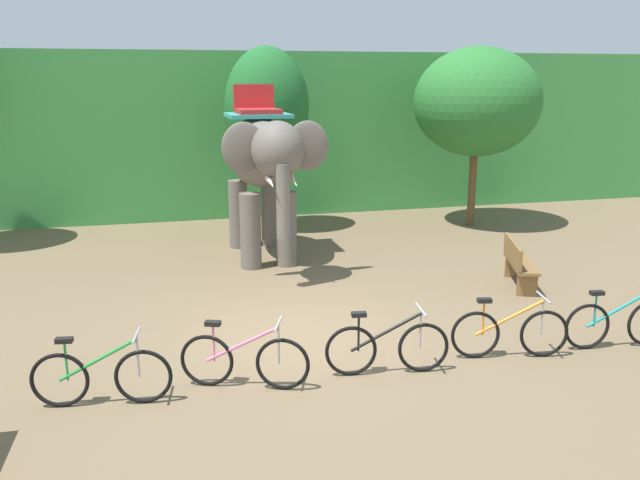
{
  "coord_description": "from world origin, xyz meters",
  "views": [
    {
      "loc": [
        -2.06,
        -9.2,
        3.95
      ],
      "look_at": [
        0.55,
        1.0,
        1.3
      ],
      "focal_mm": 36.6,
      "sensor_mm": 36.0,
      "label": 1
    }
  ],
  "objects_px": {
    "bike_black": "(387,347)",
    "bike_orange": "(510,332)",
    "tree_left": "(477,102)",
    "wooden_bench": "(518,262)",
    "elephant": "(262,160)",
    "bike_green": "(101,376)",
    "bike_pink": "(244,360)",
    "tree_center": "(267,108)",
    "bike_teal": "(618,323)"
  },
  "relations": [
    {
      "from": "tree_left",
      "to": "wooden_bench",
      "type": "relative_size",
      "value": 3.04
    },
    {
      "from": "elephant",
      "to": "bike_black",
      "type": "relative_size",
      "value": 2.44
    },
    {
      "from": "tree_left",
      "to": "bike_pink",
      "type": "distance_m",
      "value": 11.25
    },
    {
      "from": "tree_center",
      "to": "bike_black",
      "type": "bearing_deg",
      "value": -89.66
    },
    {
      "from": "bike_pink",
      "to": "tree_left",
      "type": "bearing_deg",
      "value": 47.75
    },
    {
      "from": "bike_teal",
      "to": "wooden_bench",
      "type": "bearing_deg",
      "value": 87.78
    },
    {
      "from": "elephant",
      "to": "bike_teal",
      "type": "xyz_separation_m",
      "value": [
        4.31,
        -6.09,
        -1.82
      ]
    },
    {
      "from": "bike_pink",
      "to": "wooden_bench",
      "type": "xyz_separation_m",
      "value": [
        5.7,
        2.94,
        0.09
      ]
    },
    {
      "from": "tree_center",
      "to": "wooden_bench",
      "type": "bearing_deg",
      "value": -57.19
    },
    {
      "from": "tree_left",
      "to": "elephant",
      "type": "xyz_separation_m",
      "value": [
        -6.03,
        -2.03,
        -1.09
      ]
    },
    {
      "from": "elephant",
      "to": "bike_green",
      "type": "distance_m",
      "value": 7.0
    },
    {
      "from": "tree_center",
      "to": "bike_pink",
      "type": "distance_m",
      "value": 9.47
    },
    {
      "from": "elephant",
      "to": "tree_left",
      "type": "bearing_deg",
      "value": 18.63
    },
    {
      "from": "bike_orange",
      "to": "bike_green",
      "type": "bearing_deg",
      "value": -179.68
    },
    {
      "from": "tree_left",
      "to": "bike_green",
      "type": "height_order",
      "value": "tree_left"
    },
    {
      "from": "bike_green",
      "to": "bike_orange",
      "type": "distance_m",
      "value": 5.58
    },
    {
      "from": "tree_left",
      "to": "bike_green",
      "type": "xyz_separation_m",
      "value": [
        -9.07,
        -8.08,
        -2.91
      ]
    },
    {
      "from": "bike_green",
      "to": "bike_teal",
      "type": "xyz_separation_m",
      "value": [
        7.34,
        -0.04,
        0.0
      ]
    },
    {
      "from": "bike_pink",
      "to": "bike_black",
      "type": "bearing_deg",
      "value": -2.01
    },
    {
      "from": "elephant",
      "to": "bike_black",
      "type": "distance_m",
      "value": 6.38
    },
    {
      "from": "bike_black",
      "to": "wooden_bench",
      "type": "relative_size",
      "value": 1.1
    },
    {
      "from": "bike_black",
      "to": "wooden_bench",
      "type": "distance_m",
      "value": 4.82
    },
    {
      "from": "elephant",
      "to": "bike_black",
      "type": "bearing_deg",
      "value": -83.79
    },
    {
      "from": "bike_pink",
      "to": "bike_orange",
      "type": "height_order",
      "value": "same"
    },
    {
      "from": "bike_black",
      "to": "bike_orange",
      "type": "bearing_deg",
      "value": 1.98
    },
    {
      "from": "tree_center",
      "to": "bike_orange",
      "type": "relative_size",
      "value": 2.79
    },
    {
      "from": "bike_orange",
      "to": "bike_teal",
      "type": "xyz_separation_m",
      "value": [
        1.76,
        -0.07,
        0.0
      ]
    },
    {
      "from": "tree_center",
      "to": "wooden_bench",
      "type": "height_order",
      "value": "tree_center"
    },
    {
      "from": "bike_green",
      "to": "bike_teal",
      "type": "relative_size",
      "value": 1.0
    },
    {
      "from": "tree_center",
      "to": "bike_orange",
      "type": "bearing_deg",
      "value": -77.66
    },
    {
      "from": "wooden_bench",
      "to": "tree_left",
      "type": "bearing_deg",
      "value": 72.52
    },
    {
      "from": "tree_center",
      "to": "bike_pink",
      "type": "relative_size",
      "value": 2.9
    },
    {
      "from": "tree_left",
      "to": "bike_orange",
      "type": "relative_size",
      "value": 2.8
    },
    {
      "from": "bike_green",
      "to": "bike_teal",
      "type": "height_order",
      "value": "same"
    },
    {
      "from": "elephant",
      "to": "bike_orange",
      "type": "xyz_separation_m",
      "value": [
        2.55,
        -6.01,
        -1.82
      ]
    },
    {
      "from": "bike_orange",
      "to": "wooden_bench",
      "type": "bearing_deg",
      "value": 57.46
    },
    {
      "from": "bike_black",
      "to": "bike_orange",
      "type": "relative_size",
      "value": 1.01
    },
    {
      "from": "bike_green",
      "to": "bike_black",
      "type": "xyz_separation_m",
      "value": [
        3.7,
        -0.03,
        0.0
      ]
    },
    {
      "from": "bike_green",
      "to": "wooden_bench",
      "type": "distance_m",
      "value": 8.03
    },
    {
      "from": "bike_pink",
      "to": "bike_black",
      "type": "distance_m",
      "value": 1.94
    },
    {
      "from": "bike_pink",
      "to": "bike_teal",
      "type": "relative_size",
      "value": 0.95
    },
    {
      "from": "bike_green",
      "to": "bike_pink",
      "type": "xyz_separation_m",
      "value": [
        1.76,
        0.03,
        0.0
      ]
    },
    {
      "from": "elephant",
      "to": "bike_teal",
      "type": "height_order",
      "value": "elephant"
    },
    {
      "from": "wooden_bench",
      "to": "elephant",
      "type": "bearing_deg",
      "value": 145.23
    },
    {
      "from": "tree_left",
      "to": "elephant",
      "type": "height_order",
      "value": "tree_left"
    },
    {
      "from": "bike_pink",
      "to": "bike_teal",
      "type": "bearing_deg",
      "value": -0.76
    },
    {
      "from": "bike_green",
      "to": "wooden_bench",
      "type": "height_order",
      "value": "bike_green"
    },
    {
      "from": "tree_center",
      "to": "bike_pink",
      "type": "height_order",
      "value": "tree_center"
    },
    {
      "from": "tree_center",
      "to": "bike_black",
      "type": "relative_size",
      "value": 2.76
    },
    {
      "from": "bike_pink",
      "to": "bike_black",
      "type": "xyz_separation_m",
      "value": [
        1.94,
        -0.07,
        0.0
      ]
    }
  ]
}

